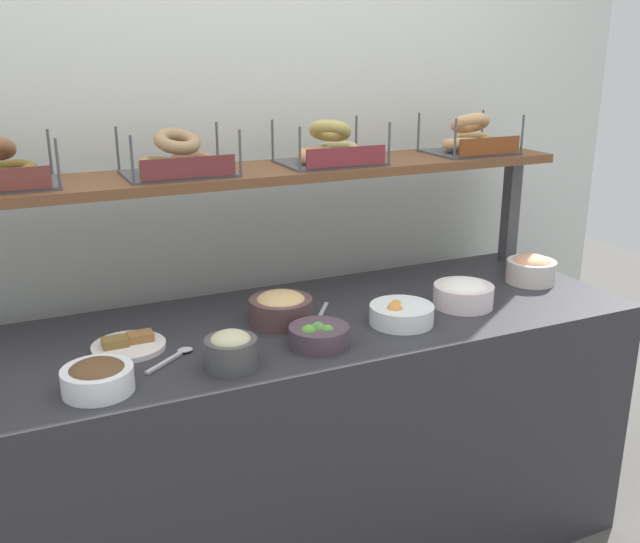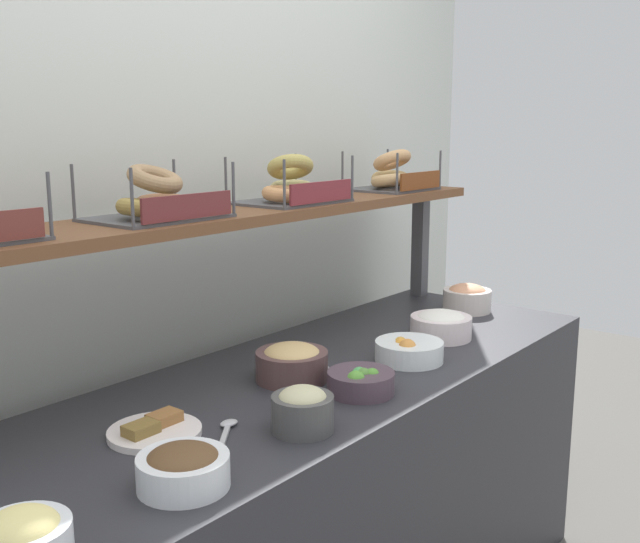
{
  "view_description": "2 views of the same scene",
  "coord_description": "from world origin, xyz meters",
  "px_view_note": "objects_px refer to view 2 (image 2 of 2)",
  "views": [
    {
      "loc": [
        -0.78,
        -1.87,
        1.66
      ],
      "look_at": [
        0.1,
        0.02,
        0.99
      ],
      "focal_mm": 40.15,
      "sensor_mm": 36.0,
      "label": 1
    },
    {
      "loc": [
        -1.44,
        -1.22,
        1.52
      ],
      "look_at": [
        0.18,
        0.09,
        1.1
      ],
      "focal_mm": 41.51,
      "sensor_mm": 36.0,
      "label": 2
    }
  ],
  "objects_px": {
    "bowl_veggie_mix": "(360,382)",
    "bowl_lox_spread": "(466,298)",
    "bowl_hummus": "(292,362)",
    "bagel_basket_sesame": "(291,187)",
    "bowl_cream_cheese": "(441,325)",
    "bowl_fruit_salad": "(409,351)",
    "serving_spoon_by_edge": "(226,431)",
    "bagel_basket_plain": "(392,176)",
    "bowl_chocolate_spread": "(183,468)",
    "bowl_tuna_salad": "(303,409)",
    "serving_plate_white": "(154,430)",
    "serving_spoon_near_plate": "(326,367)",
    "bagel_basket_everything": "(156,201)"
  },
  "relations": [
    {
      "from": "bowl_fruit_salad",
      "to": "bagel_basket_sesame",
      "type": "height_order",
      "value": "bagel_basket_sesame"
    },
    {
      "from": "bowl_hummus",
      "to": "bagel_basket_sesame",
      "type": "bearing_deg",
      "value": 40.98
    },
    {
      "from": "bagel_basket_sesame",
      "to": "serving_plate_white",
      "type": "bearing_deg",
      "value": -161.72
    },
    {
      "from": "bowl_lox_spread",
      "to": "bowl_fruit_salad",
      "type": "distance_m",
      "value": 0.64
    },
    {
      "from": "bowl_tuna_salad",
      "to": "bagel_basket_sesame",
      "type": "distance_m",
      "value": 0.82
    },
    {
      "from": "bowl_fruit_salad",
      "to": "serving_spoon_by_edge",
      "type": "distance_m",
      "value": 0.68
    },
    {
      "from": "serving_plate_white",
      "to": "bagel_basket_everything",
      "type": "relative_size",
      "value": 0.63
    },
    {
      "from": "bowl_lox_spread",
      "to": "bowl_cream_cheese",
      "type": "bearing_deg",
      "value": -164.13
    },
    {
      "from": "bowl_hummus",
      "to": "serving_spoon_by_edge",
      "type": "bearing_deg",
      "value": -161.67
    },
    {
      "from": "bowl_chocolate_spread",
      "to": "bagel_basket_sesame",
      "type": "height_order",
      "value": "bagel_basket_sesame"
    },
    {
      "from": "bowl_cream_cheese",
      "to": "serving_spoon_near_plate",
      "type": "height_order",
      "value": "bowl_cream_cheese"
    },
    {
      "from": "bowl_hummus",
      "to": "bagel_basket_everything",
      "type": "bearing_deg",
      "value": 132.5
    },
    {
      "from": "bagel_basket_plain",
      "to": "bowl_veggie_mix",
      "type": "bearing_deg",
      "value": -151.06
    },
    {
      "from": "bowl_cream_cheese",
      "to": "serving_spoon_by_edge",
      "type": "bearing_deg",
      "value": -179.65
    },
    {
      "from": "bowl_veggie_mix",
      "to": "serving_spoon_by_edge",
      "type": "height_order",
      "value": "bowl_veggie_mix"
    },
    {
      "from": "bowl_veggie_mix",
      "to": "bagel_basket_sesame",
      "type": "height_order",
      "value": "bagel_basket_sesame"
    },
    {
      "from": "bowl_fruit_salad",
      "to": "serving_spoon_by_edge",
      "type": "height_order",
      "value": "bowl_fruit_salad"
    },
    {
      "from": "bagel_basket_sesame",
      "to": "bagel_basket_plain",
      "type": "bearing_deg",
      "value": 0.58
    },
    {
      "from": "bowl_chocolate_spread",
      "to": "bagel_basket_sesame",
      "type": "bearing_deg",
      "value": 29.02
    },
    {
      "from": "bagel_basket_everything",
      "to": "bagel_basket_plain",
      "type": "bearing_deg",
      "value": 0.0
    },
    {
      "from": "bowl_tuna_salad",
      "to": "bowl_hummus",
      "type": "bearing_deg",
      "value": 45.09
    },
    {
      "from": "bowl_lox_spread",
      "to": "bowl_tuna_salad",
      "type": "height_order",
      "value": "bowl_tuna_salad"
    },
    {
      "from": "bowl_tuna_salad",
      "to": "bagel_basket_sesame",
      "type": "height_order",
      "value": "bagel_basket_sesame"
    },
    {
      "from": "bowl_fruit_salad",
      "to": "bowl_lox_spread",
      "type": "bearing_deg",
      "value": 13.34
    },
    {
      "from": "bowl_tuna_salad",
      "to": "bagel_basket_sesame",
      "type": "relative_size",
      "value": 0.43
    },
    {
      "from": "bowl_chocolate_spread",
      "to": "bowl_lox_spread",
      "type": "relative_size",
      "value": 1.01
    },
    {
      "from": "bowl_hummus",
      "to": "serving_spoon_near_plate",
      "type": "xyz_separation_m",
      "value": [
        0.12,
        -0.02,
        -0.04
      ]
    },
    {
      "from": "serving_plate_white",
      "to": "serving_spoon_by_edge",
      "type": "height_order",
      "value": "serving_plate_white"
    },
    {
      "from": "bowl_chocolate_spread",
      "to": "bagel_basket_everything",
      "type": "bearing_deg",
      "value": 54.13
    },
    {
      "from": "bowl_fruit_salad",
      "to": "bagel_basket_plain",
      "type": "xyz_separation_m",
      "value": [
        0.51,
        0.4,
        0.45
      ]
    },
    {
      "from": "bowl_chocolate_spread",
      "to": "bagel_basket_plain",
      "type": "height_order",
      "value": "bagel_basket_plain"
    },
    {
      "from": "bowl_veggie_mix",
      "to": "bowl_lox_spread",
      "type": "height_order",
      "value": "bowl_lox_spread"
    },
    {
      "from": "bowl_fruit_salad",
      "to": "bagel_basket_plain",
      "type": "bearing_deg",
      "value": 38.28
    },
    {
      "from": "bagel_basket_plain",
      "to": "bowl_chocolate_spread",
      "type": "bearing_deg",
      "value": -161.31
    },
    {
      "from": "bowl_hummus",
      "to": "serving_plate_white",
      "type": "distance_m",
      "value": 0.46
    },
    {
      "from": "bowl_chocolate_spread",
      "to": "bagel_basket_everything",
      "type": "height_order",
      "value": "bagel_basket_everything"
    },
    {
      "from": "bowl_hummus",
      "to": "serving_spoon_by_edge",
      "type": "height_order",
      "value": "bowl_hummus"
    },
    {
      "from": "bowl_cream_cheese",
      "to": "bowl_fruit_salad",
      "type": "height_order",
      "value": "bowl_cream_cheese"
    },
    {
      "from": "bowl_hummus",
      "to": "bowl_fruit_salad",
      "type": "relative_size",
      "value": 0.98
    },
    {
      "from": "bowl_chocolate_spread",
      "to": "bowl_cream_cheese",
      "type": "bearing_deg",
      "value": 5.84
    },
    {
      "from": "bowl_fruit_salad",
      "to": "serving_spoon_by_edge",
      "type": "xyz_separation_m",
      "value": [
        -0.68,
        0.04,
        -0.02
      ]
    },
    {
      "from": "bowl_fruit_salad",
      "to": "bagel_basket_sesame",
      "type": "relative_size",
      "value": 0.6
    },
    {
      "from": "bowl_hummus",
      "to": "bagel_basket_everything",
      "type": "xyz_separation_m",
      "value": [
        -0.23,
        0.25,
        0.43
      ]
    },
    {
      "from": "bowl_tuna_salad",
      "to": "serving_spoon_by_edge",
      "type": "xyz_separation_m",
      "value": [
        -0.12,
        0.12,
        -0.04
      ]
    },
    {
      "from": "bowl_chocolate_spread",
      "to": "serving_spoon_by_edge",
      "type": "relative_size",
      "value": 1.14
    },
    {
      "from": "serving_plate_white",
      "to": "bagel_basket_plain",
      "type": "xyz_separation_m",
      "value": [
        1.3,
        0.25,
        0.47
      ]
    },
    {
      "from": "bowl_tuna_salad",
      "to": "serving_spoon_by_edge",
      "type": "height_order",
      "value": "bowl_tuna_salad"
    },
    {
      "from": "bowl_lox_spread",
      "to": "bowl_tuna_salad",
      "type": "bearing_deg",
      "value": -169.15
    },
    {
      "from": "bowl_chocolate_spread",
      "to": "bagel_basket_sesame",
      "type": "relative_size",
      "value": 0.54
    },
    {
      "from": "bowl_veggie_mix",
      "to": "bowl_hummus",
      "type": "xyz_separation_m",
      "value": [
        -0.03,
        0.2,
        0.02
      ]
    }
  ]
}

